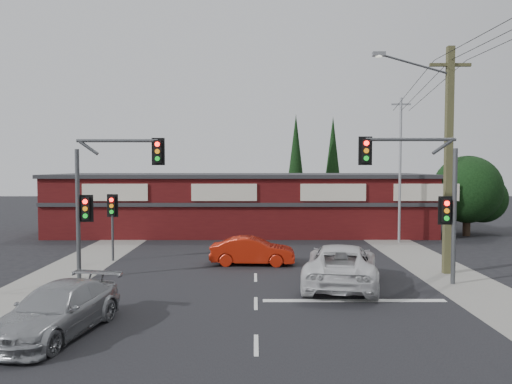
{
  "coord_description": "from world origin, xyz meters",
  "views": [
    {
      "loc": [
        -0.04,
        -18.96,
        4.8
      ],
      "look_at": [
        0.02,
        3.0,
        3.64
      ],
      "focal_mm": 35.0,
      "sensor_mm": 36.0,
      "label": 1
    }
  ],
  "objects_px": {
    "silver_suv": "(57,310)",
    "red_sedan": "(253,251)",
    "white_suv": "(341,265)",
    "utility_pole": "(446,152)",
    "shop_building": "(241,203)"
  },
  "relations": [
    {
      "from": "white_suv",
      "to": "silver_suv",
      "type": "xyz_separation_m",
      "value": [
        -9.09,
        -5.85,
        -0.13
      ]
    },
    {
      "from": "white_suv",
      "to": "shop_building",
      "type": "xyz_separation_m",
      "value": [
        -4.43,
        16.13,
        1.3
      ]
    },
    {
      "from": "red_sedan",
      "to": "utility_pole",
      "type": "bearing_deg",
      "value": -100.62
    },
    {
      "from": "utility_pole",
      "to": "white_suv",
      "type": "bearing_deg",
      "value": -156.58
    },
    {
      "from": "white_suv",
      "to": "silver_suv",
      "type": "height_order",
      "value": "white_suv"
    },
    {
      "from": "silver_suv",
      "to": "shop_building",
      "type": "bearing_deg",
      "value": 89.55
    },
    {
      "from": "silver_suv",
      "to": "red_sedan",
      "type": "height_order",
      "value": "silver_suv"
    },
    {
      "from": "shop_building",
      "to": "white_suv",
      "type": "bearing_deg",
      "value": -74.64
    },
    {
      "from": "white_suv",
      "to": "shop_building",
      "type": "bearing_deg",
      "value": -63.44
    },
    {
      "from": "white_suv",
      "to": "silver_suv",
      "type": "bearing_deg",
      "value": 43.99
    },
    {
      "from": "silver_suv",
      "to": "shop_building",
      "type": "relative_size",
      "value": 0.18
    },
    {
      "from": "utility_pole",
      "to": "silver_suv",
      "type": "bearing_deg",
      "value": -150.32
    },
    {
      "from": "red_sedan",
      "to": "shop_building",
      "type": "relative_size",
      "value": 0.15
    },
    {
      "from": "white_suv",
      "to": "utility_pole",
      "type": "xyz_separation_m",
      "value": [
        4.93,
        2.13,
        4.57
      ]
    },
    {
      "from": "red_sedan",
      "to": "silver_suv",
      "type": "bearing_deg",
      "value": 154.26
    }
  ]
}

